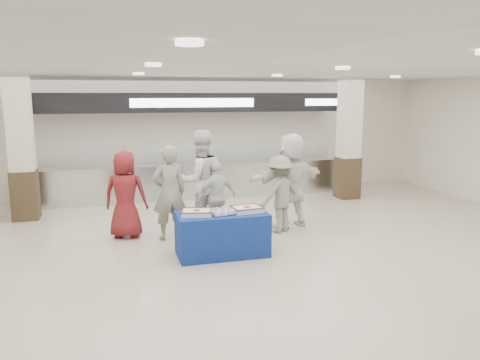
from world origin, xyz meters
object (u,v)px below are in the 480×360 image
object	(u,v)px
soldier_b	(280,194)
display_table	(222,234)
chef_short	(217,197)
civilian_white	(291,180)
chef_tall	(200,181)
sheet_cake_left	(197,212)
sheet_cake_right	(247,209)
cupcake_tray	(224,211)
soldier_a	(169,193)
civilian_maroon	(125,194)

from	to	relation	value
soldier_b	display_table	bearing A→B (deg)	13.40
chef_short	civilian_white	distance (m)	1.62
display_table	chef_tall	xyz separation A→B (m)	(-0.06, 1.58, 0.66)
chef_tall	soldier_b	distance (m)	1.63
sheet_cake_left	sheet_cake_right	world-z (taller)	same
sheet_cake_right	chef_tall	xyz separation A→B (m)	(-0.50, 1.60, 0.23)
cupcake_tray	sheet_cake_left	bearing A→B (deg)	177.67
chef_tall	civilian_white	xyz separation A→B (m)	(1.87, -0.25, -0.04)
display_table	chef_tall	distance (m)	1.72
sheet_cake_left	chef_short	distance (m)	1.47
chef_tall	chef_short	bearing A→B (deg)	119.97
sheet_cake_left	soldier_a	world-z (taller)	soldier_a
soldier_a	chef_tall	world-z (taller)	chef_tall
civilian_white	civilian_maroon	bearing A→B (deg)	-20.55
sheet_cake_left	cupcake_tray	distance (m)	0.47
chef_tall	sheet_cake_left	bearing A→B (deg)	63.06
sheet_cake_right	soldier_a	size ratio (longest dim) A/B	0.30
display_table	soldier_b	xyz separation A→B (m)	(1.46, 1.05, 0.40)
display_table	chef_tall	bearing A→B (deg)	92.48
civilian_maroon	civilian_white	bearing A→B (deg)	-165.93
sheet_cake_left	chef_tall	size ratio (longest dim) A/B	0.28
chef_tall	cupcake_tray	bearing A→B (deg)	79.69
display_table	civilian_white	distance (m)	2.33
soldier_b	chef_tall	bearing A→B (deg)	-41.64
sheet_cake_right	cupcake_tray	world-z (taller)	sheet_cake_right
chef_tall	chef_short	world-z (taller)	chef_tall
soldier_a	soldier_b	size ratio (longest dim) A/B	1.17
display_table	civilian_maroon	xyz separation A→B (m)	(-1.55, 1.53, 0.48)
soldier_a	soldier_b	xyz separation A→B (m)	(2.21, -0.14, -0.13)
civilian_maroon	display_table	bearing A→B (deg)	152.79
cupcake_tray	civilian_maroon	size ratio (longest dim) A/B	0.29
sheet_cake_left	civilian_maroon	world-z (taller)	civilian_maroon
chef_short	civilian_maroon	bearing A→B (deg)	-26.03
soldier_b	soldier_a	bearing A→B (deg)	-25.99
chef_tall	civilian_white	world-z (taller)	chef_tall
chef_tall	soldier_b	bearing A→B (deg)	147.26
sheet_cake_left	soldier_a	distance (m)	1.25
civilian_maroon	civilian_white	xyz separation A→B (m)	(3.36, -0.20, 0.14)
sheet_cake_right	display_table	bearing A→B (deg)	177.77
sheet_cake_right	chef_short	world-z (taller)	chef_short
cupcake_tray	civilian_white	size ratio (longest dim) A/B	0.25
chef_tall	sheet_cake_right	bearing A→B (deg)	93.95
display_table	chef_short	bearing A→B (deg)	81.23
soldier_a	chef_short	bearing A→B (deg)	176.95
soldier_a	chef_tall	size ratio (longest dim) A/B	0.88
cupcake_tray	civilian_white	distance (m)	2.25
civilian_white	cupcake_tray	bearing A→B (deg)	20.31
chef_short	civilian_white	size ratio (longest dim) A/B	0.75
cupcake_tray	civilian_maroon	xyz separation A→B (m)	(-1.58, 1.56, 0.07)
sheet_cake_right	chef_tall	distance (m)	1.69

